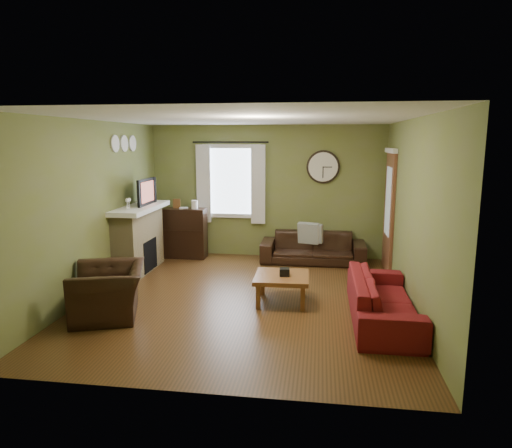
# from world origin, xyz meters

# --- Properties ---
(floor) EXTENTS (4.60, 5.20, 0.00)m
(floor) POSITION_xyz_m (0.00, 0.00, 0.00)
(floor) COLOR #4B2F15
(floor) RESTS_ON ground
(ceiling) EXTENTS (4.60, 5.20, 0.00)m
(ceiling) POSITION_xyz_m (0.00, 0.00, 2.60)
(ceiling) COLOR white
(ceiling) RESTS_ON ground
(wall_left) EXTENTS (0.00, 5.20, 2.60)m
(wall_left) POSITION_xyz_m (-2.30, 0.00, 1.30)
(wall_left) COLOR olive
(wall_left) RESTS_ON ground
(wall_right) EXTENTS (0.00, 5.20, 2.60)m
(wall_right) POSITION_xyz_m (2.30, 0.00, 1.30)
(wall_right) COLOR olive
(wall_right) RESTS_ON ground
(wall_back) EXTENTS (4.60, 0.00, 2.60)m
(wall_back) POSITION_xyz_m (0.00, 2.60, 1.30)
(wall_back) COLOR olive
(wall_back) RESTS_ON ground
(wall_front) EXTENTS (4.60, 0.00, 2.60)m
(wall_front) POSITION_xyz_m (0.00, -2.60, 1.30)
(wall_front) COLOR olive
(wall_front) RESTS_ON ground
(fireplace) EXTENTS (0.40, 1.40, 1.10)m
(fireplace) POSITION_xyz_m (-2.10, 1.15, 0.55)
(fireplace) COLOR tan
(fireplace) RESTS_ON floor
(firebox) EXTENTS (0.04, 0.60, 0.55)m
(firebox) POSITION_xyz_m (-1.91, 1.15, 0.30)
(firebox) COLOR black
(firebox) RESTS_ON fireplace
(mantel) EXTENTS (0.58, 1.60, 0.08)m
(mantel) POSITION_xyz_m (-2.07, 1.15, 1.14)
(mantel) COLOR white
(mantel) RESTS_ON fireplace
(tv) EXTENTS (0.08, 0.60, 0.35)m
(tv) POSITION_xyz_m (-2.05, 1.30, 1.35)
(tv) COLOR black
(tv) RESTS_ON mantel
(tv_screen) EXTENTS (0.02, 0.62, 0.36)m
(tv_screen) POSITION_xyz_m (-1.97, 1.30, 1.41)
(tv_screen) COLOR #994C3F
(tv_screen) RESTS_ON mantel
(medallion_left) EXTENTS (0.28, 0.28, 0.03)m
(medallion_left) POSITION_xyz_m (-2.28, 0.80, 2.25)
(medallion_left) COLOR white
(medallion_left) RESTS_ON wall_left
(medallion_mid) EXTENTS (0.28, 0.28, 0.03)m
(medallion_mid) POSITION_xyz_m (-2.28, 1.15, 2.25)
(medallion_mid) COLOR white
(medallion_mid) RESTS_ON wall_left
(medallion_right) EXTENTS (0.28, 0.28, 0.03)m
(medallion_right) POSITION_xyz_m (-2.28, 1.50, 2.25)
(medallion_right) COLOR white
(medallion_right) RESTS_ON wall_left
(window_pane) EXTENTS (1.00, 0.02, 1.30)m
(window_pane) POSITION_xyz_m (-0.70, 2.58, 1.50)
(window_pane) COLOR silver
(window_pane) RESTS_ON wall_back
(curtain_rod) EXTENTS (0.03, 0.03, 1.50)m
(curtain_rod) POSITION_xyz_m (-0.70, 2.48, 2.27)
(curtain_rod) COLOR black
(curtain_rod) RESTS_ON wall_back
(curtain_left) EXTENTS (0.28, 0.04, 1.55)m
(curtain_left) POSITION_xyz_m (-1.25, 2.48, 1.45)
(curtain_left) COLOR silver
(curtain_left) RESTS_ON wall_back
(curtain_right) EXTENTS (0.28, 0.04, 1.55)m
(curtain_right) POSITION_xyz_m (-0.15, 2.48, 1.45)
(curtain_right) COLOR silver
(curtain_right) RESTS_ON wall_back
(wall_clock) EXTENTS (0.64, 0.06, 0.64)m
(wall_clock) POSITION_xyz_m (1.10, 2.55, 1.80)
(wall_clock) COLOR white
(wall_clock) RESTS_ON wall_back
(door) EXTENTS (0.05, 0.90, 2.10)m
(door) POSITION_xyz_m (2.27, 1.85, 1.05)
(door) COLOR brown
(door) RESTS_ON floor
(bookshelf) EXTENTS (0.83, 0.35, 0.99)m
(bookshelf) POSITION_xyz_m (-1.57, 2.21, 0.49)
(bookshelf) COLOR black
(bookshelf) RESTS_ON floor
(book) EXTENTS (0.24, 0.27, 0.02)m
(book) POSITION_xyz_m (-1.66, 2.14, 0.96)
(book) COLOR brown
(book) RESTS_ON bookshelf
(sofa_brown) EXTENTS (1.96, 0.77, 0.57)m
(sofa_brown) POSITION_xyz_m (0.94, 2.20, 0.29)
(sofa_brown) COLOR black
(sofa_brown) RESTS_ON floor
(pillow_left) EXTENTS (0.38, 0.20, 0.36)m
(pillow_left) POSITION_xyz_m (0.94, 2.27, 0.55)
(pillow_left) COLOR #9CA39E
(pillow_left) RESTS_ON sofa_brown
(pillow_right) EXTENTS (0.42, 0.22, 0.40)m
(pillow_right) POSITION_xyz_m (0.86, 2.28, 0.55)
(pillow_right) COLOR #9CA39E
(pillow_right) RESTS_ON sofa_brown
(sofa_red) EXTENTS (0.78, 2.00, 0.59)m
(sofa_red) POSITION_xyz_m (1.89, -0.58, 0.29)
(sofa_red) COLOR maroon
(sofa_red) RESTS_ON floor
(armchair) EXTENTS (1.19, 1.27, 0.67)m
(armchair) POSITION_xyz_m (-1.68, -0.91, 0.34)
(armchair) COLOR black
(armchair) RESTS_ON floor
(coffee_table) EXTENTS (0.78, 0.78, 0.41)m
(coffee_table) POSITION_xyz_m (0.54, -0.09, 0.20)
(coffee_table) COLOR brown
(coffee_table) RESTS_ON floor
(tissue_box) EXTENTS (0.15, 0.15, 0.11)m
(tissue_box) POSITION_xyz_m (0.58, -0.11, 0.40)
(tissue_box) COLOR black
(tissue_box) RESTS_ON coffee_table
(wine_glass_a) EXTENTS (0.07, 0.07, 0.19)m
(wine_glass_a) POSITION_xyz_m (-2.05, 0.63, 1.28)
(wine_glass_a) COLOR white
(wine_glass_a) RESTS_ON mantel
(wine_glass_b) EXTENTS (0.07, 0.07, 0.19)m
(wine_glass_b) POSITION_xyz_m (-2.05, 0.70, 1.28)
(wine_glass_b) COLOR white
(wine_glass_b) RESTS_ON mantel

